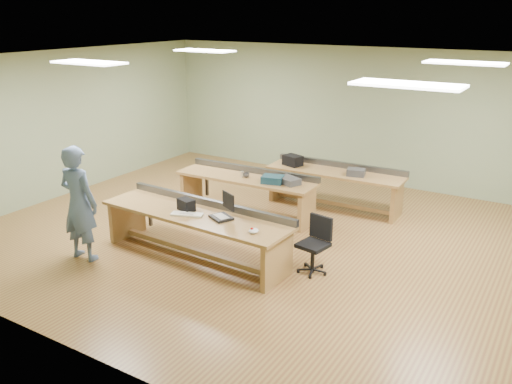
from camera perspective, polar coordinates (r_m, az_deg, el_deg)
floor at (r=9.37m, az=1.95°, el=-4.95°), size 10.00×10.00×0.00m
ceiling at (r=8.62m, az=2.17°, el=13.65°), size 10.00×10.00×0.00m
wall_back at (r=12.43m, az=11.28°, el=7.87°), size 10.00×0.04×3.00m
wall_front at (r=5.91m, az=-17.53°, el=-4.64°), size 10.00×0.04×3.00m
wall_left at (r=12.08m, az=-19.20°, el=6.89°), size 0.04×8.00×3.00m
fluor_panels at (r=8.62m, az=2.17°, el=13.45°), size 6.20×3.50×0.03m
workbench_front at (r=8.56m, az=-6.28°, el=-3.31°), size 3.28×1.00×0.86m
workbench_mid at (r=10.32m, az=-0.97°, el=0.60°), size 2.78×0.83×0.86m
workbench_back at (r=10.79m, az=8.34°, el=1.21°), size 2.73×0.81×0.86m
person at (r=8.78m, az=-18.13°, el=-1.14°), size 0.69×0.47×1.84m
laptop_base at (r=8.21m, az=-3.69°, el=-2.69°), size 0.41×0.39×0.04m
laptop_screen at (r=8.18m, az=-2.93°, el=-0.94°), size 0.30×0.16×0.26m
keyboard at (r=8.39m, az=-7.27°, el=-2.35°), size 0.52×0.32×0.03m
trackball_mouse at (r=7.67m, az=-0.25°, el=-4.10°), size 0.18×0.19×0.07m
camera_bag at (r=8.57m, az=-7.36°, el=-1.34°), size 0.31×0.25×0.19m
task_chair at (r=8.18m, az=6.17°, el=-6.31°), size 0.53×0.53×0.86m
parts_bin_teal at (r=9.86m, az=1.76°, el=1.34°), size 0.43×0.36×0.13m
parts_bin_grey at (r=9.84m, az=3.44°, el=1.22°), size 0.50×0.41×0.12m
mug at (r=10.20m, az=-1.01°, el=1.79°), size 0.12×0.12×0.09m
drinks_can at (r=10.20m, az=-1.47°, el=1.87°), size 0.08×0.08×0.11m
storage_box_back at (r=11.00m, az=3.89°, el=3.34°), size 0.42×0.35×0.21m
tray_back at (r=10.47m, az=10.48°, el=2.05°), size 0.38×0.31×0.13m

